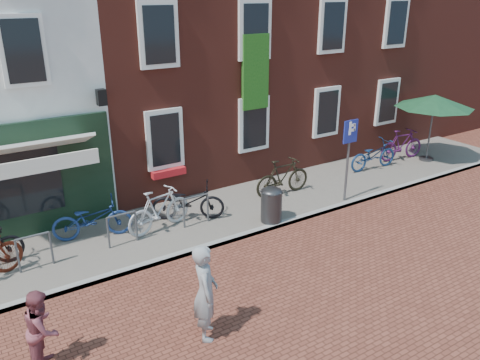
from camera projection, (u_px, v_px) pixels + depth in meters
ground at (202, 252)px, 11.63m from camera, size 80.00×80.00×0.00m
sidewalk at (208, 217)px, 13.29m from camera, size 24.00×3.00×0.10m
building_brick_mid at (151, 18)px, 16.29m from camera, size 6.00×8.00×10.00m
building_brick_right at (291, 13)px, 19.30m from camera, size 6.00×8.00×10.00m
filler_right at (399, 21)px, 22.74m from camera, size 7.00×8.00×9.00m
litter_bin at (271, 203)px, 12.78m from camera, size 0.56×0.56×1.03m
parking_sign at (349, 146)px, 13.64m from camera, size 0.50×0.08×2.43m
parasol at (435, 99)px, 16.81m from camera, size 2.70×2.70×2.49m
woman at (205, 292)px, 8.51m from camera, size 0.67×0.79×1.84m
boy at (43, 329)px, 7.90m from camera, size 0.77×0.85×1.44m
bicycle_2 at (92, 219)px, 11.95m from camera, size 2.04×1.15×1.01m
bicycle_3 at (159, 210)px, 12.31m from camera, size 1.94×0.90×1.13m
bicycle_4 at (188, 202)px, 12.92m from camera, size 2.01×1.54×1.01m
bicycle_5 at (283, 177)px, 14.46m from camera, size 1.89×0.58×1.13m
bicycle_6 at (373, 155)px, 16.57m from camera, size 1.97×0.80×1.01m
bicycle_7 at (402, 145)px, 17.48m from camera, size 1.93×0.77×1.13m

